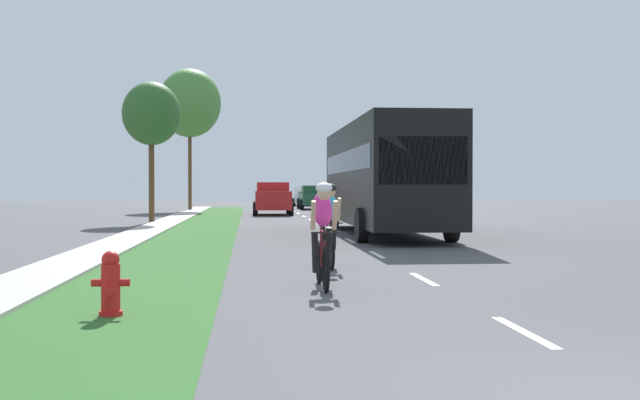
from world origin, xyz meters
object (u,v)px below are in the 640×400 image
Objects in this scene: fire_hydrant_red at (111,284)px; sedan_white at (304,196)px; bus_black at (383,173)px; street_tree_near at (151,114)px; street_tree_far at (190,103)px; cyclist_lead at (323,234)px; suv_red at (273,198)px; cyclist_trailing at (329,224)px; pickup_dark_green at (315,197)px.

fire_hydrant_red is 55.33m from sedan_white.
street_tree_near is (-8.46, 8.98, 2.65)m from bus_black.
cyclist_lead is at bearing -82.97° from street_tree_far.
fire_hydrant_red is 0.16× the size of suv_red.
pickup_dark_green is at bearing 85.57° from cyclist_trailing.
sedan_white is (6.15, 54.98, 0.40)m from fire_hydrant_red.
cyclist_trailing is 20.41m from street_tree_near.
suv_red is 0.50× the size of street_tree_far.
street_tree_near reaches higher than pickup_dark_green.
cyclist_trailing is (0.40, 2.98, 0.00)m from cyclist_lead.
street_tree_far is at bearing 93.04° from fire_hydrant_red.
suv_red is (-3.02, 18.16, -1.03)m from bus_black.
fire_hydrant_red is 3.56m from cyclist_lead.
street_tree_near is at bearing -120.68° from suv_red.
street_tree_near reaches higher than fire_hydrant_red.
pickup_dark_green is at bearing 73.26° from suv_red.
bus_black is 39.51m from sedan_white.
bus_black is at bearing -90.32° from sedan_white.
street_tree_far is (-2.27, 42.62, 6.68)m from fire_hydrant_red.
fire_hydrant_red is 24.97m from street_tree_near.
street_tree_far is (-4.97, 40.35, 6.24)m from cyclist_lead.
street_tree_near reaches higher than cyclist_lead.
fire_hydrant_red is at bearing -84.09° from street_tree_near.
street_tree_far is (0.27, 18.14, 2.43)m from street_tree_near.
pickup_dark_green is (3.44, 42.16, 0.02)m from cyclist_lead.
bus_black reaches higher than pickup_dark_green.
cyclist_trailing is at bearing -81.81° from street_tree_far.
bus_black is 2.47× the size of suv_red.
suv_red reaches higher than cyclist_lead.
cyclist_trailing is at bearing -89.59° from suv_red.
cyclist_trailing is 38.27m from street_tree_far.
suv_red is 21.58m from sedan_white.
bus_black reaches higher than sedan_white.
pickup_dark_green is 22.08m from street_tree_near.
suv_red is at bearing -106.74° from pickup_dark_green.
bus_black is at bearing -80.56° from suv_red.
pickup_dark_green reaches higher than cyclist_lead.
cyclist_lead is at bearing -103.68° from bus_black.
street_tree_far reaches higher than cyclist_lead.
cyclist_lead is (2.71, 2.26, 0.44)m from fire_hydrant_red.
bus_black is 28.95m from pickup_dark_green.
suv_red is 12.02m from street_tree_far.
cyclist_trailing is at bearing -105.37° from bus_black.
cyclist_trailing is (3.11, 5.24, 0.44)m from fire_hydrant_red.
sedan_white is (0.22, 39.49, -1.21)m from bus_black.
suv_red is at bearing -98.63° from sedan_white.
street_tree_far is at bearing 120.00° from suv_red.
street_tree_far reaches higher than cyclist_trailing.
street_tree_far is (-5.38, 37.38, 6.24)m from cyclist_trailing.
fire_hydrant_red is 33.78m from suv_red.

